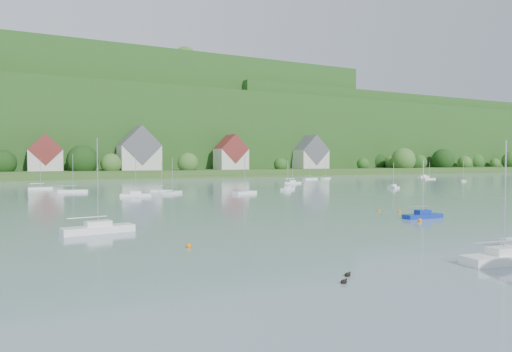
# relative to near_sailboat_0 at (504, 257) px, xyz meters

# --- Properties ---
(far_shore_strip) EXTENTS (600.00, 60.00, 3.00)m
(far_shore_strip) POSITION_rel_near_sailboat_0_xyz_m (10.49, 183.35, 1.06)
(far_shore_strip) COLOR #254A1B
(far_shore_strip) RESTS_ON ground
(forested_ridge) EXTENTS (620.00, 181.22, 69.89)m
(forested_ridge) POSITION_rel_near_sailboat_0_xyz_m (10.89, 251.92, 22.44)
(forested_ridge) COLOR #174616
(forested_ridge) RESTS_ON ground
(village_building_1) EXTENTS (12.00, 9.36, 14.00)m
(village_building_1) POSITION_rel_near_sailboat_0_xyz_m (-19.51, 172.35, 8.31)
(village_building_1) COLOR silver
(village_building_1) RESTS_ON far_shore_strip
(village_building_2) EXTENTS (16.00, 11.44, 18.00)m
(village_building_2) POSITION_rel_near_sailboat_0_xyz_m (15.49, 171.35, 9.83)
(village_building_2) COLOR silver
(village_building_2) RESTS_ON far_shore_strip
(village_building_3) EXTENTS (13.00, 10.40, 15.50)m
(village_building_3) POSITION_rel_near_sailboat_0_xyz_m (55.49, 169.35, 8.99)
(village_building_3) COLOR silver
(village_building_3) RESTS_ON far_shore_strip
(village_building_4) EXTENTS (15.00, 10.40, 16.50)m
(village_building_4) POSITION_rel_near_sailboat_0_xyz_m (100.49, 173.35, 9.15)
(village_building_4) COLOR silver
(village_building_4) RESTS_ON far_shore_strip
(near_sailboat_0) EXTENTS (6.32, 2.51, 8.29)m
(near_sailboat_0) POSITION_rel_near_sailboat_0_xyz_m (0.00, 0.00, 0.00)
(near_sailboat_0) COLOR white
(near_sailboat_0) RESTS_ON ground
(near_sailboat_1) EXTENTS (5.21, 1.70, 6.94)m
(near_sailboat_1) POSITION_rel_near_sailboat_0_xyz_m (14.18, 20.46, -0.04)
(near_sailboat_1) COLOR #112C99
(near_sailboat_1) RESTS_ON ground
(near_sailboat_6) EXTENTS (6.89, 2.83, 9.03)m
(near_sailboat_6) POSITION_rel_near_sailboat_0_xyz_m (-22.28, 26.28, 0.02)
(near_sailboat_6) COLOR white
(near_sailboat_6) RESTS_ON ground
(mooring_buoy_0) EXTENTS (0.49, 0.49, 0.49)m
(mooring_buoy_0) POSITION_rel_near_sailboat_0_xyz_m (11.44, 18.28, -0.44)
(mooring_buoy_0) COLOR orange
(mooring_buoy_0) RESTS_ON ground
(mooring_buoy_2) EXTENTS (0.41, 0.41, 0.41)m
(mooring_buoy_2) POSITION_rel_near_sailboat_0_xyz_m (16.48, 26.65, -0.44)
(mooring_buoy_2) COLOR orange
(mooring_buoy_2) RESTS_ON ground
(mooring_buoy_3) EXTENTS (0.38, 0.38, 0.38)m
(mooring_buoy_3) POSITION_rel_near_sailboat_0_xyz_m (14.79, 28.80, -0.44)
(mooring_buoy_3) COLOR orange
(mooring_buoy_3) RESTS_ON ground
(mooring_buoy_5) EXTENTS (0.42, 0.42, 0.42)m
(mooring_buoy_5) POSITION_rel_near_sailboat_0_xyz_m (-17.03, 15.15, -0.44)
(mooring_buoy_5) COLOR orange
(mooring_buoy_5) RESTS_ON ground
(duck_pair) EXTENTS (1.64, 1.47, 0.30)m
(duck_pair) POSITION_rel_near_sailboat_0_xyz_m (-12.21, 1.37, -0.34)
(duck_pair) COLOR black
(duck_pair) RESTS_ON ground
(far_sailboat_cluster) EXTENTS (206.44, 73.75, 8.71)m
(far_sailboat_cluster) POSITION_rel_near_sailboat_0_xyz_m (11.53, 99.30, -0.07)
(far_sailboat_cluster) COLOR white
(far_sailboat_cluster) RESTS_ON ground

